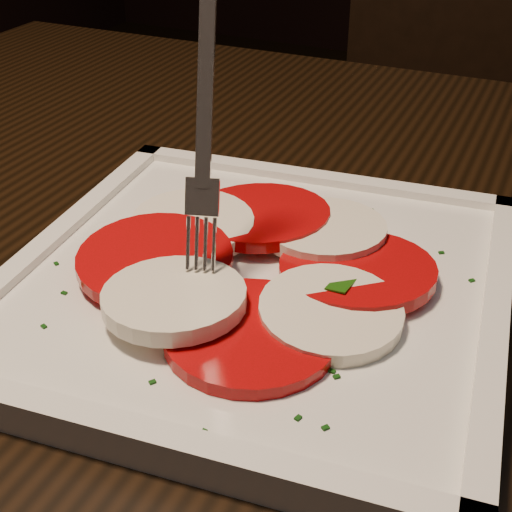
{
  "coord_description": "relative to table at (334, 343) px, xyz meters",
  "views": [
    {
      "loc": [
        -0.06,
        -0.34,
        1.01
      ],
      "look_at": [
        -0.22,
        -0.01,
        0.78
      ],
      "focal_mm": 50.0,
      "sensor_mm": 36.0,
      "label": 1
    }
  ],
  "objects": [
    {
      "name": "table",
      "position": [
        0.0,
        0.0,
        0.0
      ],
      "size": [
        1.22,
        0.84,
        0.75
      ],
      "rotation": [
        0.0,
        0.0,
        0.03
      ],
      "color": "black",
      "rests_on": "ground"
    },
    {
      "name": "fork",
      "position": [
        -0.05,
        -0.09,
        0.21
      ],
      "size": [
        0.04,
        0.07,
        0.16
      ],
      "primitive_type": null,
      "rotation": [
        0.0,
        0.0,
        0.32
      ],
      "color": "white",
      "rests_on": "caprese_salad"
    },
    {
      "name": "caprese_salad",
      "position": [
        -0.02,
        -0.1,
        0.12
      ],
      "size": [
        0.25,
        0.24,
        0.02
      ],
      "color": "#B9040A",
      "rests_on": "plate"
    },
    {
      "name": "chair",
      "position": [
        -0.09,
        0.84,
        -0.12
      ],
      "size": [
        0.48,
        0.48,
        0.93
      ],
      "rotation": [
        0.0,
        0.0,
        0.14
      ],
      "color": "black",
      "rests_on": "ground"
    },
    {
      "name": "plate",
      "position": [
        -0.02,
        -0.09,
        0.11
      ],
      "size": [
        0.33,
        0.33,
        0.01
      ],
      "primitive_type": "cube",
      "rotation": [
        0.0,
        0.0,
        0.12
      ],
      "color": "white",
      "rests_on": "table"
    }
  ]
}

